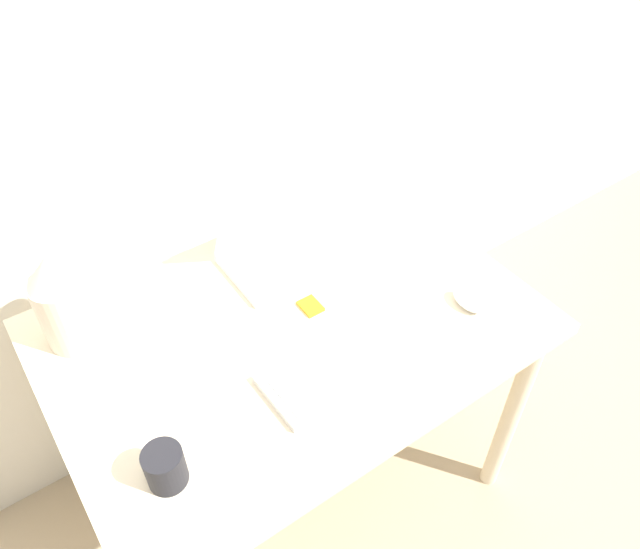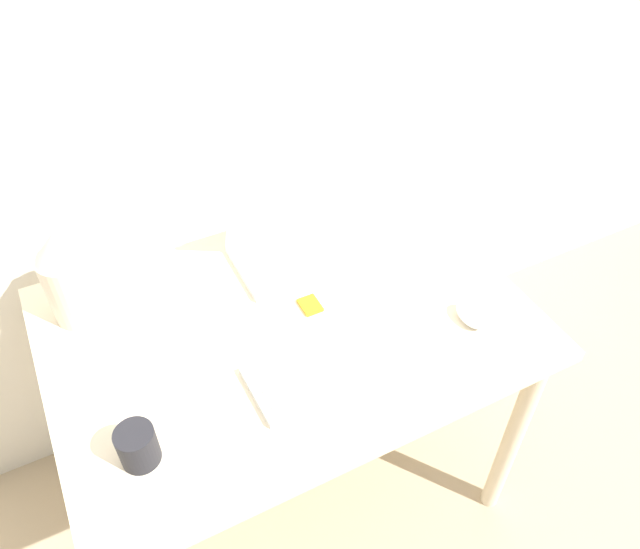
# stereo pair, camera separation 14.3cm
# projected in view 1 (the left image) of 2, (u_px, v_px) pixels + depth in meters

# --- Properties ---
(wall_back) EXTENTS (6.00, 0.05, 2.50)m
(wall_back) POSITION_uv_depth(u_px,v_px,m) (171.00, 43.00, 1.38)
(wall_back) COLOR silver
(wall_back) RESTS_ON ground_plane
(desk) EXTENTS (1.11, 0.79, 0.74)m
(desk) POSITION_uv_depth(u_px,v_px,m) (292.00, 349.00, 1.52)
(desk) COLOR beige
(desk) RESTS_ON ground_plane
(laptop) EXTENTS (0.29, 0.21, 0.21)m
(laptop) POSITION_uv_depth(u_px,v_px,m) (279.00, 243.00, 1.59)
(laptop) COLOR white
(laptop) RESTS_ON desk
(keyboard) EXTENTS (0.47, 0.17, 0.02)m
(keyboard) POSITION_uv_depth(u_px,v_px,m) (361.00, 352.00, 1.38)
(keyboard) COLOR silver
(keyboard) RESTS_ON desk
(mouse) EXTENTS (0.05, 0.09, 0.04)m
(mouse) POSITION_uv_depth(u_px,v_px,m) (469.00, 300.00, 1.49)
(mouse) COLOR white
(mouse) RESTS_ON desk
(vase) EXTENTS (0.13, 0.13, 0.25)m
(vase) POSITION_uv_depth(u_px,v_px,m) (64.00, 299.00, 1.34)
(vase) COLOR beige
(vase) RESTS_ON desk
(mp3_player) EXTENTS (0.05, 0.06, 0.01)m
(mp3_player) POSITION_uv_depth(u_px,v_px,m) (310.00, 306.00, 1.49)
(mp3_player) COLOR orange
(mp3_player) RESTS_ON desk
(mug) EXTENTS (0.08, 0.08, 0.09)m
(mug) POSITION_uv_depth(u_px,v_px,m) (165.00, 467.00, 1.14)
(mug) COLOR black
(mug) RESTS_ON desk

